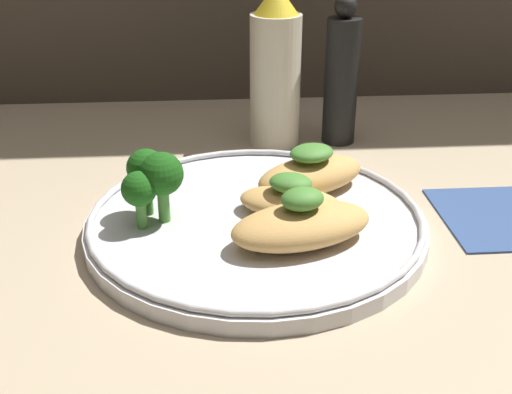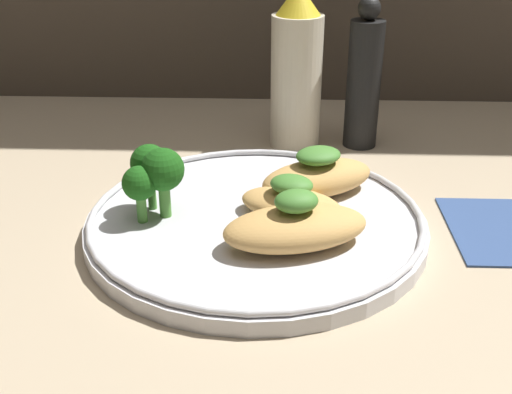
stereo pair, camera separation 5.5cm
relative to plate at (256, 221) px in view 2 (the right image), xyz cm
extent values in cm
cube|color=tan|center=(0.00, 0.00, -1.49)|extent=(180.00, 180.00, 1.00)
cylinder|color=silver|center=(0.00, 0.00, -0.29)|extent=(29.88, 29.88, 1.40)
torus|color=silver|center=(0.00, 0.00, 0.71)|extent=(29.28, 29.28, 0.60)
ellipsoid|color=tan|center=(3.35, -4.54, 1.95)|extent=(13.14, 9.17, 3.09)
ellipsoid|color=#478433|center=(3.35, -4.54, 4.37)|extent=(4.20, 3.71, 1.73)
ellipsoid|color=tan|center=(3.06, 0.53, 1.52)|extent=(10.19, 7.59, 2.23)
ellipsoid|color=#478433|center=(3.06, 0.53, 3.41)|extent=(4.55, 4.07, 1.55)
ellipsoid|color=tan|center=(5.55, 4.98, 1.99)|extent=(12.31, 9.64, 3.17)
ellipsoid|color=#478433|center=(5.55, 4.98, 4.31)|extent=(5.36, 4.95, 1.45)
cylinder|color=#4C8E38|center=(-7.97, 0.23, 1.99)|extent=(1.01, 1.01, 3.17)
sphere|color=#195114|center=(-7.97, 0.23, 4.89)|extent=(3.75, 3.75, 3.75)
cylinder|color=#4C8E38|center=(-9.39, 1.39, 2.05)|extent=(0.75, 0.75, 3.27)
sphere|color=#195114|center=(-9.39, 1.39, 4.86)|extent=(3.36, 3.36, 3.36)
cylinder|color=#4C8E38|center=(-9.82, -1.08, 1.72)|extent=(0.87, 0.87, 2.62)
sphere|color=#195114|center=(-9.82, -1.08, 4.07)|extent=(2.99, 2.99, 2.99)
cylinder|color=beige|center=(3.75, 21.17, 6.48)|extent=(5.77, 5.77, 14.93)
cylinder|color=black|center=(11.35, 21.17, 6.22)|extent=(3.85, 3.85, 14.42)
sphere|color=black|center=(11.35, 21.17, 14.68)|extent=(2.50, 2.50, 2.50)
camera|label=1|loc=(-3.67, -49.54, 27.13)|focal=45.00mm
camera|label=2|loc=(1.87, -49.64, 27.13)|focal=45.00mm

